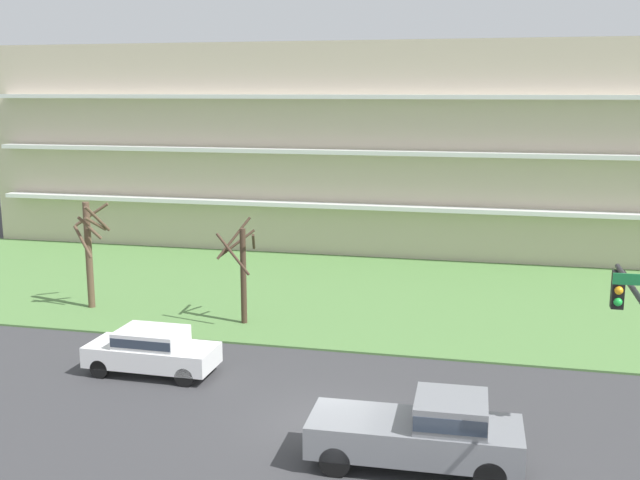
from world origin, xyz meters
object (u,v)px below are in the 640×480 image
traffic_signal_mast (638,373)px  tree_left (242,268)px  tree_far_left (90,248)px  sedan_white_center_left (152,349)px  pickup_gray_near_left (424,430)px

traffic_signal_mast → tree_left: bearing=134.2°
traffic_signal_mast → tree_far_left: bearing=145.4°
tree_left → sedan_white_center_left: (-1.22, -5.94, -1.50)m
sedan_white_center_left → traffic_signal_mast: bearing=153.7°
tree_left → traffic_signal_mast: size_ratio=0.75×
pickup_gray_near_left → tree_left: bearing=127.5°
sedan_white_center_left → tree_far_left: bearing=-46.8°
pickup_gray_near_left → traffic_signal_mast: traffic_signal_mast is taller
tree_left → sedan_white_center_left: tree_left is taller
pickup_gray_near_left → sedan_white_center_left: bearing=153.6°
tree_left → sedan_white_center_left: bearing=-101.6°
tree_far_left → tree_left: tree_far_left is taller
traffic_signal_mast → pickup_gray_near_left: bearing=148.1°
tree_left → sedan_white_center_left: size_ratio=0.98×
tree_left → pickup_gray_near_left: (8.40, -10.43, -1.35)m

